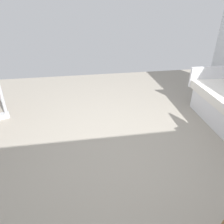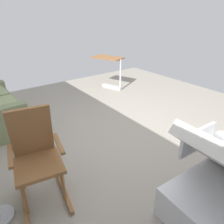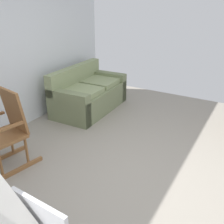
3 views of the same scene
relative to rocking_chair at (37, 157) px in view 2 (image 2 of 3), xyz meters
The scene contains 3 objects.
ground_plane 1.71m from the rocking_chair, 73.22° to the right, with size 6.65×6.65×0.00m, color gray.
rocking_chair is the anchor object (origin of this frame).
overbed_table 3.74m from the rocking_chair, 48.32° to the right, with size 0.89×0.65×0.84m.
Camera 2 is at (-2.36, 1.97, 1.90)m, focal length 32.91 mm.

